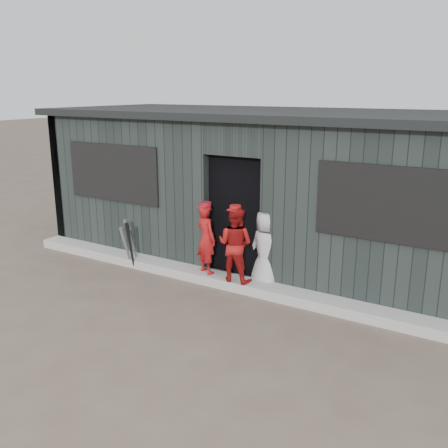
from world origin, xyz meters
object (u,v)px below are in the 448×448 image
Objects in this scene: player_red_right at (235,244)px; bat_mid at (132,242)px; dugout at (274,187)px; player_grey_back at (266,249)px; bat_left at (126,247)px; bat_right at (130,246)px; player_red_left at (206,239)px.

bat_mid is at bearing -2.26° from player_red_right.
bat_mid is 0.10× the size of dugout.
bat_left is at bearing 23.98° from player_grey_back.
player_grey_back reaches higher than bat_right.
bat_right is at bearing 3.08° from player_red_right.
player_red_left is 1.81m from dugout.
player_grey_back is at bearing -67.95° from dugout.
bat_left is at bearing -133.43° from dugout.
dugout is (1.69, 1.94, 0.86)m from bat_right.
bat_right is 0.10× the size of dugout.
player_red_right is (2.03, 0.17, 0.34)m from bat_left.
player_red_left is (1.35, 0.26, 0.28)m from bat_right.
bat_left is at bearing 32.18° from player_red_left.
bat_mid is 2.06m from player_red_right.
bat_left is at bearing 167.46° from bat_right.
player_red_right is 1.84m from dugout.
player_red_right is (2.04, 0.02, 0.30)m from bat_mid.
bat_left is 0.68× the size of player_red_right.
bat_mid is 1.00× the size of bat_right.
bat_right is at bearing -12.54° from bat_left.
player_red_left reaches higher than bat_mid.
dugout is at bearing 46.57° from bat_left.
bat_mid is 2.43m from player_grey_back.
bat_right is 0.78× the size of player_red_left.
player_red_left reaches higher than player_grey_back.
player_grey_back is (0.35, 0.33, -0.11)m from player_red_right.
player_red_left is at bearing 28.68° from player_grey_back.
dugout reaches higher than bat_mid.
bat_right is at bearing 25.19° from player_grey_back.
bat_right reaches higher than bat_mid.
bat_left is 0.13m from bat_right.
player_grey_back is at bearing -140.11° from player_red_left.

